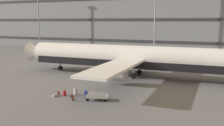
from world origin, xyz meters
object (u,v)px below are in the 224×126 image
object	(u,v)px
suitcase_scuffed	(65,93)
backpack_orange	(73,99)
backpack_teal	(72,96)
suitcase_large	(86,94)
suitcase_black	(55,95)
airliner	(131,58)
suitcase_small	(75,91)
baggage_cart	(97,97)
backpack_navy	(59,93)

from	to	relation	value
suitcase_scuffed	backpack_orange	size ratio (longest dim) A/B	1.56
backpack_teal	suitcase_large	bearing A→B (deg)	30.09
backpack_teal	suitcase_black	bearing A→B (deg)	-174.86
airliner	suitcase_small	world-z (taller)	airliner
suitcase_black	baggage_cart	bearing A→B (deg)	6.29
suitcase_black	suitcase_large	distance (m)	3.96
backpack_teal	baggage_cart	bearing A→B (deg)	7.12
suitcase_large	backpack_navy	size ratio (longest dim) A/B	2.01
suitcase_black	suitcase_small	distance (m)	2.57
backpack_navy	suitcase_large	bearing A→B (deg)	3.28
suitcase_small	suitcase_large	distance (m)	1.94
suitcase_scuffed	suitcase_large	size ratio (longest dim) A/B	0.85
suitcase_small	suitcase_black	bearing A→B (deg)	-139.71
suitcase_large	baggage_cart	world-z (taller)	suitcase_large
suitcase_scuffed	baggage_cart	distance (m)	4.55
airliner	suitcase_black	distance (m)	16.16
suitcase_small	backpack_navy	world-z (taller)	suitcase_small
suitcase_small	backpack_teal	size ratio (longest dim) A/B	1.96
backpack_orange	airliner	bearing A→B (deg)	84.00
suitcase_black	backpack_navy	distance (m)	0.86
suitcase_black	baggage_cart	world-z (taller)	baggage_cart
backpack_teal	backpack_navy	xyz separation A→B (m)	(-2.33, 0.64, -0.02)
suitcase_small	backpack_orange	bearing A→B (deg)	-64.29
suitcase_large	backpack_teal	distance (m)	1.73
airliner	backpack_navy	size ratio (longest dim) A/B	86.19
suitcase_black	backpack_teal	xyz separation A→B (m)	(2.31, 0.21, 0.11)
airliner	suitcase_small	xyz separation A→B (m)	(-2.81, -13.50, -2.73)
suitcase_scuffed	backpack_teal	xyz separation A→B (m)	(1.31, -0.45, -0.13)
suitcase_scuffed	suitcase_black	bearing A→B (deg)	-146.68
airliner	suitcase_black	size ratio (longest dim) A/B	48.11
backpack_teal	backpack_navy	size ratio (longest dim) A/B	1.07
suitcase_scuffed	baggage_cart	world-z (taller)	suitcase_scuffed
airliner	suitcase_large	distance (m)	14.37
backpack_navy	backpack_teal	bearing A→B (deg)	-15.40
suitcase_black	backpack_teal	distance (m)	2.32
suitcase_scuffed	suitcase_small	bearing A→B (deg)	46.31
backpack_navy	baggage_cart	xyz separation A→B (m)	(5.57, -0.24, 0.22)
suitcase_scuffed	backpack_navy	xyz separation A→B (m)	(-1.02, 0.20, -0.15)
airliner	baggage_cart	world-z (taller)	airliner
suitcase_small	backpack_teal	distance (m)	1.50
suitcase_scuffed	suitcase_small	xyz separation A→B (m)	(0.95, 0.99, 0.07)
airliner	suitcase_large	xyz separation A→B (m)	(-0.96, -14.08, -2.72)
suitcase_scuffed	suitcase_black	world-z (taller)	suitcase_scuffed
suitcase_scuffed	backpack_navy	world-z (taller)	suitcase_scuffed
backpack_navy	backpack_orange	world-z (taller)	backpack_orange
suitcase_black	suitcase_large	xyz separation A→B (m)	(3.80, 1.07, 0.31)
airliner	suitcase_black	xyz separation A→B (m)	(-4.76, -15.15, -3.04)
backpack_teal	backpack_navy	world-z (taller)	backpack_teal
suitcase_black	backpack_teal	bearing A→B (deg)	5.14
backpack_navy	suitcase_scuffed	bearing A→B (deg)	-10.97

